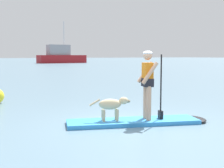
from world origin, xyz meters
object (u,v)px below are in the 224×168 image
dog (112,105)px  moored_boat_far_port (61,56)px  paddleboard (142,121)px  person_paddler (148,80)px

dog → moored_boat_far_port: 61.75m
dog → moored_boat_far_port: bearing=69.7°
paddleboard → person_paddler: 1.04m
paddleboard → person_paddler: (0.14, -0.05, 1.03)m
dog → moored_boat_far_port: (21.42, 57.91, 1.03)m
person_paddler → moored_boat_far_port: bearing=70.5°
person_paddler → moored_boat_far_port: moored_boat_far_port is taller
paddleboard → dog: (-0.70, 0.26, 0.43)m
moored_boat_far_port → person_paddler: bearing=-109.5°
person_paddler → dog: (-0.84, 0.31, -0.59)m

